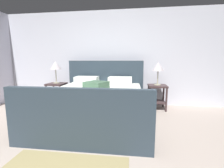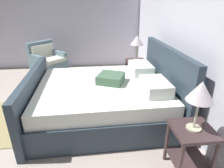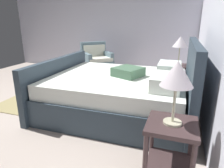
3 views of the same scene
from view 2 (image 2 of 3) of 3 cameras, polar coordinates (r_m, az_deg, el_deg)
name	(u,v)px [view 2 (image 2 of 3)]	position (r m, az deg, el deg)	size (l,w,h in m)	color
ground_plane	(4,128)	(3.62, -29.24, -11.40)	(6.19, 5.78, 0.02)	#B1A196
wall_back	(192,46)	(3.18, 22.57, 10.38)	(6.31, 0.12, 2.51)	silver
wall_side_left	(39,24)	(6.09, -20.85, 16.20)	(0.12, 5.90, 2.51)	silver
bed	(105,98)	(3.31, -2.16, -4.12)	(2.00, 2.33, 1.19)	#2D3B46
nightstand_right	(190,143)	(2.44, 22.16, -15.86)	(0.44, 0.44, 0.60)	#3D2C2C
table_lamp_right	(201,93)	(2.12, 24.75, -2.36)	(0.27, 0.27, 0.56)	#B7B293
nightstand_left	(136,69)	(4.59, 7.00, 4.57)	(0.44, 0.44, 0.60)	#3D2C2C
table_lamp_left	(137,41)	(4.42, 7.42, 12.56)	(0.30, 0.30, 0.57)	#B7B293
armchair	(48,64)	(5.38, -18.42, 5.76)	(1.03, 1.03, 0.90)	slate
area_rug	(3,121)	(3.80, -29.58, -9.53)	(1.40, 0.98, 0.01)	#9D8E5D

